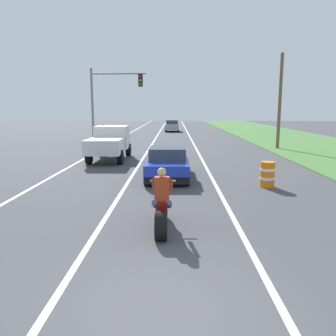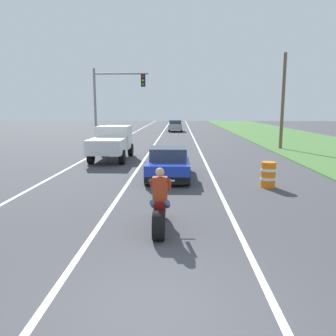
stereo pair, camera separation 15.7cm
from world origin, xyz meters
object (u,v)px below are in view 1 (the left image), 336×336
Objects in this scene: construction_barrel_nearest at (267,174)px; distant_car_far_ahead at (172,126)px; motorcycle_with_rider at (162,208)px; traffic_light_mast_near at (109,96)px; pickup_truck_left_lane_white at (110,141)px; sports_car_blue at (168,164)px.

distant_car_far_ahead is at bearing 96.97° from construction_barrel_nearest.
motorcycle_with_rider is 0.37× the size of traffic_light_mast_near.
pickup_truck_left_lane_white is (-3.54, 12.01, 0.51)m from motorcycle_with_rider.
motorcycle_with_rider is at bearing -128.38° from construction_barrel_nearest.
motorcycle_with_rider is at bearing -89.95° from distant_car_far_ahead.
distant_car_far_ahead is (4.66, 19.40, -3.20)m from traffic_light_mast_near.
construction_barrel_nearest is at bearing -24.36° from sports_car_blue.
construction_barrel_nearest is 0.25× the size of distant_car_far_ahead.
distant_car_far_ahead is at bearing 90.05° from motorcycle_with_rider.
traffic_light_mast_near is at bearing 100.60° from pickup_truck_left_lane_white.
sports_car_blue is at bearing 155.64° from construction_barrel_nearest.
sports_car_blue is 6.34m from pickup_truck_left_lane_white.
motorcycle_with_rider reaches higher than distant_car_far_ahead.
motorcycle_with_rider is at bearing -90.06° from sports_car_blue.
pickup_truck_left_lane_white is at bearing 106.43° from motorcycle_with_rider.
traffic_light_mast_near is 1.50× the size of distant_car_far_ahead.
sports_car_blue is 4.30× the size of construction_barrel_nearest.
sports_car_blue is at bearing -55.90° from pickup_truck_left_lane_white.
sports_car_blue reaches higher than construction_barrel_nearest.
traffic_light_mast_near is at bearing -103.50° from distant_car_far_ahead.
distant_car_far_ahead reaches higher than construction_barrel_nearest.
distant_car_far_ahead is (-0.03, 37.55, 0.18)m from motorcycle_with_rider.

